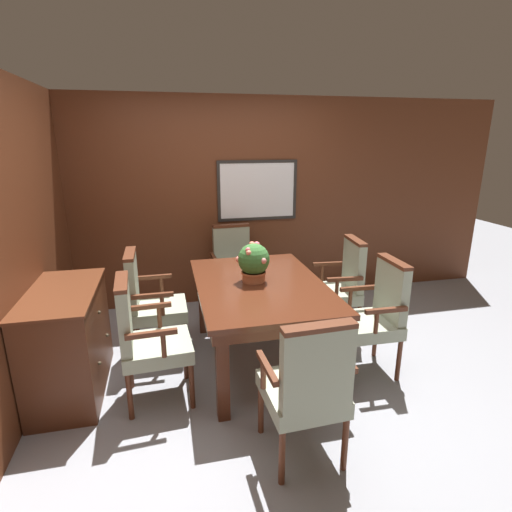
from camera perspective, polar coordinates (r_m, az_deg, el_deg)
ground_plane at (r=3.62m, az=-0.32°, el=-16.62°), size 14.00×14.00×0.00m
wall_back at (r=4.83m, az=-4.95°, el=7.52°), size 7.20×0.08×2.45m
wall_left at (r=3.24m, az=-32.32°, el=0.42°), size 0.06×7.20×2.45m
dining_table at (r=3.52m, az=0.55°, el=-5.35°), size 1.09×1.61×0.77m
chair_right_near at (r=3.59m, az=16.63°, el=-7.75°), size 0.52×0.53×1.01m
chair_head_near at (r=2.56m, az=7.31°, el=-17.77°), size 0.53×0.53×1.01m
chair_left_far at (r=3.83m, az=-15.04°, el=-6.05°), size 0.52×0.52×1.01m
chair_left_near at (r=3.18m, az=-15.51°, el=-10.97°), size 0.54×0.54×1.01m
chair_head_far at (r=4.66m, az=-3.16°, el=-1.39°), size 0.54×0.53×1.01m
chair_right_far at (r=4.20m, az=11.91°, el=-3.80°), size 0.55×0.55×1.01m
potted_plant at (r=3.47m, az=-0.35°, el=-0.80°), size 0.29×0.28×0.35m
sideboard_cabinet at (r=3.56m, az=-25.20°, el=-10.97°), size 0.52×1.04×0.86m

